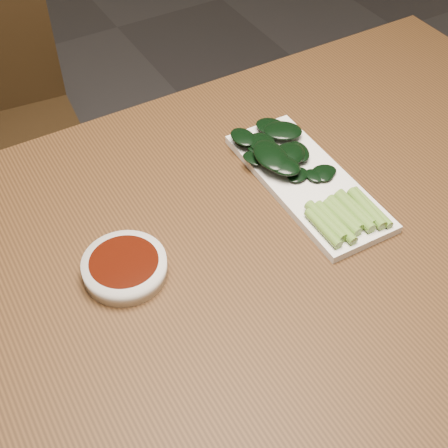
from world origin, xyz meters
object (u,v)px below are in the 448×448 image
table (244,269)px  serving_plate (307,181)px  sauce_bowl (125,267)px  gai_lan (300,171)px

table → serving_plate: size_ratio=4.28×
table → serving_plate: 0.18m
sauce_bowl → serving_plate: size_ratio=0.37×
serving_plate → gai_lan: bearing=139.9°
table → gai_lan: gai_lan is taller
table → sauce_bowl: 0.21m
sauce_bowl → gai_lan: 0.33m
table → serving_plate: bearing=19.4°
sauce_bowl → gai_lan: (0.33, 0.03, 0.01)m
serving_plate → gai_lan: 0.02m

